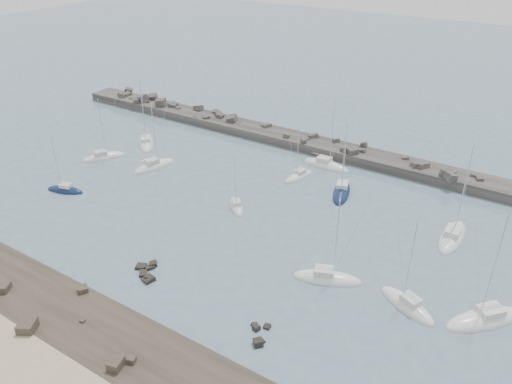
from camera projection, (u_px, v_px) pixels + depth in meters
ground at (216, 247)px, 70.67m from camera, size 400.00×400.00×0.00m
rock_shelf at (94, 344)px, 54.56m from camera, size 140.00×12.00×1.90m
rock_cluster_near at (147, 273)px, 65.48m from camera, size 4.55×4.37×1.33m
rock_cluster_far at (259, 336)px, 55.56m from camera, size 3.17×3.97×1.24m
breakwater at (293, 143)px, 102.50m from camera, size 115.00×7.11×5.35m
sailboat_0 at (103, 158)px, 96.47m from camera, size 6.32×8.15×12.82m
sailboat_1 at (147, 143)px, 102.55m from camera, size 8.42×8.60×14.49m
sailboat_2 at (65, 190)px, 84.89m from camera, size 6.98×4.00×10.72m
sailboat_3 at (154, 167)px, 92.96m from camera, size 4.64×8.89×13.61m
sailboat_4 at (326, 166)px, 93.32m from camera, size 9.27×3.11×14.54m
sailboat_5 at (236, 206)px, 80.20m from camera, size 5.57×5.60×9.73m
sailboat_6 at (299, 177)px, 89.36m from camera, size 3.64×7.00×10.76m
sailboat_7 at (327, 279)px, 64.20m from camera, size 9.24×5.81×14.01m
sailboat_8 at (341, 192)px, 84.29m from camera, size 5.24×9.33×14.19m
sailboat_9 at (407, 306)px, 59.74m from camera, size 8.37×5.67×12.94m
sailboat_10 at (452, 237)px, 72.44m from camera, size 3.10×9.90×15.67m
sailboat_11 at (485, 320)px, 57.68m from camera, size 9.05×9.63×15.89m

